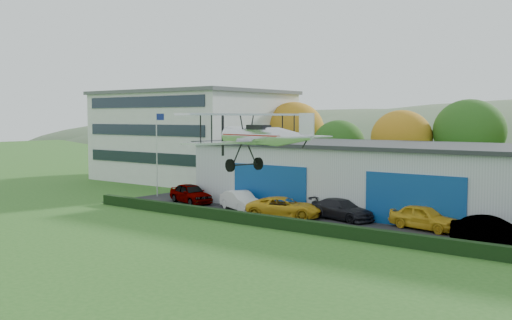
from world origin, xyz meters
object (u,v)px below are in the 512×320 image
Objects in this scene: car_0 at (191,193)px; car_3 at (342,209)px; car_4 at (425,217)px; car_1 at (241,201)px; car_2 at (284,207)px; car_5 at (493,230)px; hangar at (447,181)px; biplane at (260,134)px; office_block at (193,136)px; flagpole at (158,145)px.

car_0 is 0.96× the size of car_3.
car_0 is 20.36m from car_4.
car_4 is at bearing -61.20° from car_1.
car_5 reaches higher than car_2.
car_0 reaches higher than car_5.
car_2 is 4.20m from car_3.
hangar is 7.51× the size of car_2.
biplane is (13.47, -14.97, 5.80)m from car_1.
car_2 is at bearing -137.03° from hangar.
hangar is 10.00m from car_5.
car_5 is at bearing -74.86° from car_0.
hangar is at bearing -52.63° from car_0.
car_0 is (-19.45, -7.21, -1.78)m from hangar.
car_0 is 0.70× the size of biplane.
car_0 is (13.55, -14.23, -4.34)m from office_block.
car_3 is at bearing 119.71° from biplane.
office_block reaches higher than car_5.
car_4 is 0.68× the size of biplane.
flagpole is (8.12, -13.00, -0.43)m from office_block.
office_block is 20.13m from car_0.
car_2 reaches higher than car_3.
car_0 is 25.12m from car_5.
flagpole reaches higher than car_3.
car_0 is 14.24m from car_3.
car_3 is (3.70, 1.98, -0.01)m from car_2.
office_block reaches higher than car_4.
car_2 is 1.14× the size of car_4.
biplane is at bearing -114.36° from car_1.
car_4 is at bearing -101.89° from car_2.
car_5 is (5.67, -8.04, -1.83)m from hangar.
car_3 is (-5.23, -6.34, -1.87)m from hangar.
biplane reaches higher than car_4.
car_3 is at bearing -129.50° from hangar.
car_0 is at bearing 153.78° from biplane.
car_3 is 17.98m from biplane.
car_5 is (4.77, -1.73, -0.03)m from car_4.
hangar is 22.92m from biplane.
hangar is at bearing -12.01° from office_block.
flagpole is at bearing 105.45° from car_1.
car_1 reaches higher than car_2.
car_1 is at bearing 144.27° from biplane.
biplane is (-0.14, -22.58, 3.95)m from hangar.
flagpole reaches higher than car_1.
hangar is 7.99× the size of car_3.
car_1 is 0.66× the size of biplane.
car_0 is 25.33m from biplane.
car_3 is at bearing -1.06° from flagpole.
car_1 reaches higher than car_3.
office_block reaches higher than car_0.
car_1 is (-13.61, -7.61, -1.85)m from hangar.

